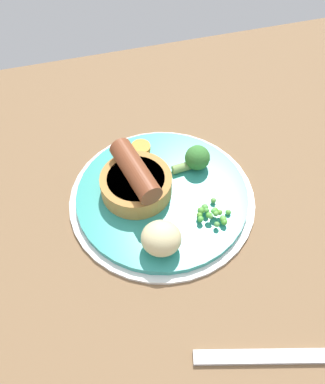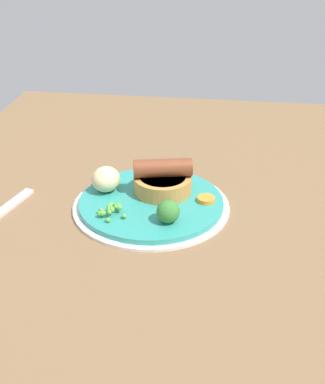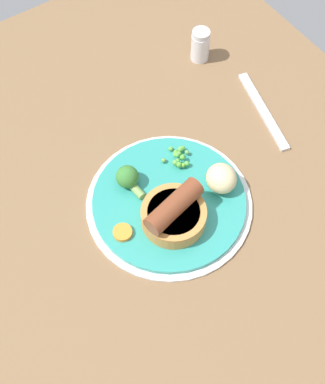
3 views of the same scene
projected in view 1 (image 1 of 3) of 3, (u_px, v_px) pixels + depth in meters
The scene contains 8 objects.
dining_table at pixel (157, 227), 60.13cm from camera, with size 110.00×80.00×3.00cm, color brown.
dinner_plate at pixel (162, 198), 60.69cm from camera, with size 26.30×26.30×1.40cm.
sausage_pudding at pixel (136, 181), 58.58cm from camera, with size 9.94×10.29×6.03cm.
pea_pile at pixel (213, 214), 56.87cm from camera, with size 4.89×4.56×1.65cm.
broccoli_floret_near at pixel (196, 159), 61.73cm from camera, with size 5.68×3.66×3.66cm.
potato_chunk_0 at pixel (161, 238), 53.14cm from camera, with size 5.14×4.78×4.35cm, color beige.
carrot_slice_1 at pixel (141, 148), 64.88cm from camera, with size 2.93×2.93×0.76cm, color orange.
fork at pixel (274, 357), 47.68cm from camera, with size 18.00×1.60×0.60cm, color silver.
Camera 1 is at (-7.75, -31.42, 52.43)cm, focal length 40.00 mm.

